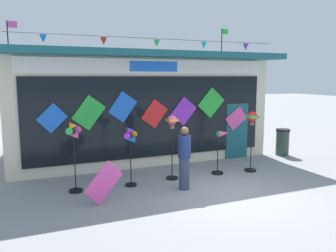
{
  "coord_description": "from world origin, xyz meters",
  "views": [
    {
      "loc": [
        -4.78,
        -7.16,
        2.98
      ],
      "look_at": [
        -0.54,
        2.71,
        1.43
      ],
      "focal_mm": 36.79,
      "sensor_mm": 36.0,
      "label": 1
    }
  ],
  "objects_px": {
    "wind_spinner_right": "(252,126)",
    "person_mid_plaza": "(184,158)",
    "wind_spinner_left": "(131,145)",
    "wind_spinner_center_right": "(221,148)",
    "kite_shop_building": "(129,104)",
    "wind_spinner_center_left": "(172,133)",
    "wind_spinner_far_left": "(74,146)",
    "trash_bin": "(282,142)",
    "display_kite_on_ground": "(104,183)"
  },
  "relations": [
    {
      "from": "wind_spinner_far_left",
      "to": "person_mid_plaza",
      "type": "height_order",
      "value": "wind_spinner_far_left"
    },
    {
      "from": "trash_bin",
      "to": "wind_spinner_right",
      "type": "bearing_deg",
      "value": -150.88
    },
    {
      "from": "wind_spinner_center_left",
      "to": "wind_spinner_center_right",
      "type": "bearing_deg",
      "value": -2.13
    },
    {
      "from": "wind_spinner_left",
      "to": "wind_spinner_right",
      "type": "bearing_deg",
      "value": -0.42
    },
    {
      "from": "wind_spinner_far_left",
      "to": "wind_spinner_center_left",
      "type": "relative_size",
      "value": 0.97
    },
    {
      "from": "kite_shop_building",
      "to": "wind_spinner_far_left",
      "type": "height_order",
      "value": "kite_shop_building"
    },
    {
      "from": "wind_spinner_right",
      "to": "display_kite_on_ground",
      "type": "relative_size",
      "value": 2.05
    },
    {
      "from": "wind_spinner_right",
      "to": "person_mid_plaza",
      "type": "xyz_separation_m",
      "value": [
        -2.71,
        -0.77,
        -0.58
      ]
    },
    {
      "from": "kite_shop_building",
      "to": "trash_bin",
      "type": "bearing_deg",
      "value": -30.83
    },
    {
      "from": "wind_spinner_right",
      "to": "person_mid_plaza",
      "type": "distance_m",
      "value": 2.87
    },
    {
      "from": "kite_shop_building",
      "to": "wind_spinner_left",
      "type": "distance_m",
      "value": 4.67
    },
    {
      "from": "person_mid_plaza",
      "to": "wind_spinner_center_right",
      "type": "bearing_deg",
      "value": 129.95
    },
    {
      "from": "wind_spinner_left",
      "to": "wind_spinner_center_left",
      "type": "bearing_deg",
      "value": 7.6
    },
    {
      "from": "wind_spinner_center_left",
      "to": "kite_shop_building",
      "type": "bearing_deg",
      "value": 89.75
    },
    {
      "from": "trash_bin",
      "to": "wind_spinner_far_left",
      "type": "bearing_deg",
      "value": -170.86
    },
    {
      "from": "kite_shop_building",
      "to": "wind_spinner_center_right",
      "type": "xyz_separation_m",
      "value": [
        1.6,
        -4.3,
        -1.09
      ]
    },
    {
      "from": "wind_spinner_far_left",
      "to": "person_mid_plaza",
      "type": "xyz_separation_m",
      "value": [
        2.69,
        -0.89,
        -0.37
      ]
    },
    {
      "from": "wind_spinner_far_left",
      "to": "wind_spinner_right",
      "type": "xyz_separation_m",
      "value": [
        5.39,
        -0.12,
        0.2
      ]
    },
    {
      "from": "wind_spinner_left",
      "to": "wind_spinner_right",
      "type": "height_order",
      "value": "wind_spinner_right"
    },
    {
      "from": "trash_bin",
      "to": "wind_spinner_left",
      "type": "bearing_deg",
      "value": -168.02
    },
    {
      "from": "kite_shop_building",
      "to": "wind_spinner_far_left",
      "type": "relative_size",
      "value": 5.12
    },
    {
      "from": "display_kite_on_ground",
      "to": "wind_spinner_far_left",
      "type": "bearing_deg",
      "value": 115.42
    },
    {
      "from": "wind_spinner_far_left",
      "to": "person_mid_plaza",
      "type": "bearing_deg",
      "value": -18.28
    },
    {
      "from": "wind_spinner_right",
      "to": "person_mid_plaza",
      "type": "bearing_deg",
      "value": -164.17
    },
    {
      "from": "kite_shop_building",
      "to": "wind_spinner_far_left",
      "type": "distance_m",
      "value": 5.18
    },
    {
      "from": "kite_shop_building",
      "to": "person_mid_plaza",
      "type": "bearing_deg",
      "value": -91.01
    },
    {
      "from": "person_mid_plaza",
      "to": "trash_bin",
      "type": "height_order",
      "value": "person_mid_plaza"
    },
    {
      "from": "wind_spinner_left",
      "to": "display_kite_on_ground",
      "type": "height_order",
      "value": "wind_spinner_left"
    },
    {
      "from": "display_kite_on_ground",
      "to": "kite_shop_building",
      "type": "bearing_deg",
      "value": 66.98
    },
    {
      "from": "wind_spinner_center_right",
      "to": "wind_spinner_center_left",
      "type": "bearing_deg",
      "value": 177.87
    },
    {
      "from": "wind_spinner_center_right",
      "to": "wind_spinner_right",
      "type": "bearing_deg",
      "value": -7.94
    },
    {
      "from": "kite_shop_building",
      "to": "wind_spinner_center_left",
      "type": "xyz_separation_m",
      "value": [
        -0.02,
        -4.24,
        -0.54
      ]
    },
    {
      "from": "trash_bin",
      "to": "wind_spinner_center_right",
      "type": "bearing_deg",
      "value": -160.4
    },
    {
      "from": "wind_spinner_far_left",
      "to": "wind_spinner_center_left",
      "type": "bearing_deg",
      "value": 1.67
    },
    {
      "from": "wind_spinner_left",
      "to": "kite_shop_building",
      "type": "bearing_deg",
      "value": 73.45
    },
    {
      "from": "display_kite_on_ground",
      "to": "trash_bin",
      "type": "bearing_deg",
      "value": 17.42
    },
    {
      "from": "display_kite_on_ground",
      "to": "person_mid_plaza",
      "type": "bearing_deg",
      "value": 4.22
    },
    {
      "from": "wind_spinner_left",
      "to": "wind_spinner_center_right",
      "type": "relative_size",
      "value": 1.21
    },
    {
      "from": "kite_shop_building",
      "to": "display_kite_on_ground",
      "type": "distance_m",
      "value": 6.0
    },
    {
      "from": "wind_spinner_far_left",
      "to": "display_kite_on_ground",
      "type": "xyz_separation_m",
      "value": [
        0.5,
        -1.05,
        -0.73
      ]
    },
    {
      "from": "trash_bin",
      "to": "display_kite_on_ground",
      "type": "relative_size",
      "value": 1.08
    },
    {
      "from": "wind_spinner_center_left",
      "to": "wind_spinner_left",
      "type": "bearing_deg",
      "value": -172.4
    },
    {
      "from": "wind_spinner_center_right",
      "to": "trash_bin",
      "type": "distance_m",
      "value": 3.74
    },
    {
      "from": "kite_shop_building",
      "to": "wind_spinner_center_right",
      "type": "bearing_deg",
      "value": -69.57
    },
    {
      "from": "kite_shop_building",
      "to": "trash_bin",
      "type": "relative_size",
      "value": 9.36
    },
    {
      "from": "wind_spinner_left",
      "to": "wind_spinner_right",
      "type": "xyz_separation_m",
      "value": [
        3.93,
        -0.03,
        0.28
      ]
    },
    {
      "from": "wind_spinner_far_left",
      "to": "wind_spinner_center_right",
      "type": "relative_size",
      "value": 1.36
    },
    {
      "from": "kite_shop_building",
      "to": "wind_spinner_center_left",
      "type": "distance_m",
      "value": 4.28
    },
    {
      "from": "wind_spinner_right",
      "to": "person_mid_plaza",
      "type": "height_order",
      "value": "wind_spinner_right"
    },
    {
      "from": "wind_spinner_far_left",
      "to": "wind_spinner_center_right",
      "type": "height_order",
      "value": "wind_spinner_far_left"
    }
  ]
}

